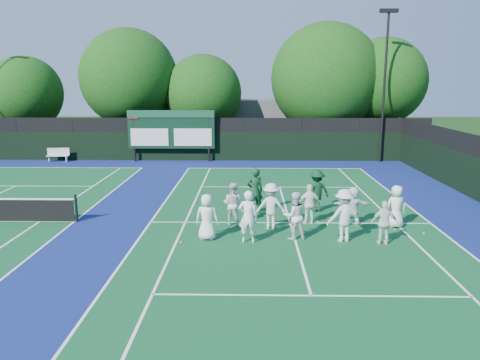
{
  "coord_description": "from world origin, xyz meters",
  "views": [
    {
      "loc": [
        -1.62,
        -16.61,
        5.39
      ],
      "look_at": [
        -2.0,
        3.0,
        1.3
      ],
      "focal_mm": 35.0,
      "sensor_mm": 36.0,
      "label": 1
    }
  ],
  "objects": [
    {
      "name": "player_front_2",
      "position": [
        -0.02,
        -0.89,
        0.84
      ],
      "size": [
        0.94,
        0.8,
        1.69
      ],
      "primitive_type": "imported",
      "rotation": [
        0.0,
        0.0,
        3.36
      ],
      "color": "white",
      "rests_on": "ground"
    },
    {
      "name": "tennis_ball_1",
      "position": [
        1.1,
        1.07,
        0.03
      ],
      "size": [
        0.07,
        0.07,
        0.07
      ],
      "primitive_type": "sphere",
      "color": "#C7DF1A",
      "rests_on": "ground"
    },
    {
      "name": "player_front_0",
      "position": [
        -3.08,
        -1.0,
        0.81
      ],
      "size": [
        0.83,
        0.57,
        1.63
      ],
      "primitive_type": "imported",
      "rotation": [
        0.0,
        0.0,
        3.07
      ],
      "color": "white",
      "rests_on": "ground"
    },
    {
      "name": "back_fence",
      "position": [
        -6.0,
        16.0,
        1.36
      ],
      "size": [
        34.0,
        0.08,
        3.0
      ],
      "color": "black",
      "rests_on": "ground"
    },
    {
      "name": "clubhouse",
      "position": [
        -2.0,
        24.0,
        2.0
      ],
      "size": [
        18.0,
        6.0,
        4.0
      ],
      "primitive_type": "cube",
      "color": "#56575B",
      "rests_on": "ground"
    },
    {
      "name": "tennis_ball_3",
      "position": [
        -3.24,
        1.35,
        0.03
      ],
      "size": [
        0.07,
        0.07,
        0.07
      ],
      "primitive_type": "sphere",
      "color": "#C7DF1A",
      "rests_on": "ground"
    },
    {
      "name": "player_back_2",
      "position": [
        0.73,
        0.93,
        0.79
      ],
      "size": [
        0.93,
        0.39,
        1.57
      ],
      "primitive_type": "imported",
      "rotation": [
        0.0,
        0.0,
        3.15
      ],
      "color": "white",
      "rests_on": "ground"
    },
    {
      "name": "player_front_1",
      "position": [
        -1.64,
        -1.29,
        0.92
      ],
      "size": [
        0.68,
        0.45,
        1.84
      ],
      "primitive_type": "imported",
      "rotation": [
        0.0,
        0.0,
        3.12
      ],
      "color": "white",
      "rests_on": "ground"
    },
    {
      "name": "tennis_ball_5",
      "position": [
        3.82,
        0.18,
        0.03
      ],
      "size": [
        0.07,
        0.07,
        0.07
      ],
      "primitive_type": "sphere",
      "color": "#C7DF1A",
      "rests_on": "ground"
    },
    {
      "name": "player_back_3",
      "position": [
        2.37,
        0.79,
        0.76
      ],
      "size": [
        1.41,
        0.45,
        1.51
      ],
      "primitive_type": "imported",
      "rotation": [
        0.0,
        0.0,
        3.14
      ],
      "color": "white",
      "rests_on": "ground"
    },
    {
      "name": "bench",
      "position": [
        -14.92,
        15.37,
        0.51
      ],
      "size": [
        1.52,
        0.57,
        0.94
      ],
      "color": "silver",
      "rests_on": "ground"
    },
    {
      "name": "coach_left",
      "position": [
        -1.37,
        2.41,
        0.97
      ],
      "size": [
        0.8,
        0.62,
        1.94
      ],
      "primitive_type": "imported",
      "rotation": [
        0.0,
        0.0,
        3.38
      ],
      "color": "#103C1F",
      "rests_on": "ground"
    },
    {
      "name": "near_court",
      "position": [
        0.0,
        1.0,
        0.01
      ],
      "size": [
        11.05,
        23.85,
        0.01
      ],
      "color": "#105027",
      "rests_on": "ground"
    },
    {
      "name": "ground",
      "position": [
        0.0,
        0.0,
        0.0
      ],
      "size": [
        120.0,
        120.0,
        0.0
      ],
      "primitive_type": "plane",
      "color": "black",
      "rests_on": "ground"
    },
    {
      "name": "scoreboard",
      "position": [
        -7.01,
        15.59,
        2.19
      ],
      "size": [
        6.0,
        0.21,
        3.55
      ],
      "color": "black",
      "rests_on": "ground"
    },
    {
      "name": "tree_d",
      "position": [
        4.33,
        19.58,
        5.48
      ],
      "size": [
        8.29,
        8.29,
        9.84
      ],
      "color": "black",
      "rests_on": "ground"
    },
    {
      "name": "tree_e",
      "position": [
        8.62,
        19.58,
        5.34
      ],
      "size": [
        6.46,
        6.46,
        8.74
      ],
      "color": "black",
      "rests_on": "ground"
    },
    {
      "name": "tennis_ball_0",
      "position": [
        -3.94,
        -1.43,
        0.03
      ],
      "size": [
        0.07,
        0.07,
        0.07
      ],
      "primitive_type": "sphere",
      "color": "#C7DF1A",
      "rests_on": "ground"
    },
    {
      "name": "tree_c",
      "position": [
        -4.97,
        19.58,
        4.46
      ],
      "size": [
        5.83,
        5.83,
        7.53
      ],
      "color": "black",
      "rests_on": "ground"
    },
    {
      "name": "coach_right",
      "position": [
        1.26,
        2.72,
        0.9
      ],
      "size": [
        1.32,
        1.03,
        1.8
      ],
      "primitive_type": "imported",
      "rotation": [
        0.0,
        0.0,
        3.5
      ],
      "color": "#0D331B",
      "rests_on": "ground"
    },
    {
      "name": "player_back_1",
      "position": [
        -0.79,
        0.3,
        0.87
      ],
      "size": [
        1.16,
        0.72,
        1.74
      ],
      "primitive_type": "imported",
      "rotation": [
        0.0,
        0.0,
        3.07
      ],
      "color": "silver",
      "rests_on": "ground"
    },
    {
      "name": "player_front_3",
      "position": [
        1.65,
        -1.1,
        0.92
      ],
      "size": [
        1.32,
        0.95,
        1.84
      ],
      "primitive_type": "imported",
      "rotation": [
        0.0,
        0.0,
        3.39
      ],
      "color": "silver",
      "rests_on": "ground"
    },
    {
      "name": "tree_b",
      "position": [
        -10.58,
        19.58,
        5.56
      ],
      "size": [
        7.38,
        7.38,
        9.44
      ],
      "color": "black",
      "rests_on": "ground"
    },
    {
      "name": "player_back_0",
      "position": [
        -2.24,
        0.77,
        0.83
      ],
      "size": [
        0.99,
        0.89,
        1.66
      ],
      "primitive_type": "imported",
      "rotation": [
        0.0,
        0.0,
        2.74
      ],
      "color": "silver",
      "rests_on": "ground"
    },
    {
      "name": "tennis_ball_4",
      "position": [
        -1.03,
        4.51,
        0.03
      ],
      "size": [
        0.07,
        0.07,
        0.07
      ],
      "primitive_type": "sphere",
      "color": "#C7DF1A",
      "rests_on": "ground"
    },
    {
      "name": "player_back_4",
      "position": [
        3.94,
        0.54,
        0.81
      ],
      "size": [
        0.86,
        0.62,
        1.62
      ],
      "primitive_type": "imported",
      "rotation": [
        0.0,
        0.0,
        3.28
      ],
      "color": "white",
      "rests_on": "ground"
    },
    {
      "name": "light_pole_right",
      "position": [
        7.5,
        15.7,
        6.3
      ],
      "size": [
        1.2,
        0.3,
        10.12
      ],
      "color": "black",
      "rests_on": "ground"
    },
    {
      "name": "court_apron",
      "position": [
        -6.0,
        1.0,
        0.0
      ],
      "size": [
        34.0,
        32.0,
        0.01
      ],
      "primitive_type": "cube",
      "color": "navy",
      "rests_on": "ground"
    },
    {
      "name": "tree_a",
      "position": [
        -18.61,
        19.58,
        4.49
      ],
      "size": [
        5.56,
        5.56,
        7.42
      ],
      "color": "black",
      "rests_on": "ground"
    },
    {
      "name": "player_front_4",
      "position": [
        2.96,
        -1.39,
        0.76
      ],
      "size": [
        0.91,
        0.43,
        1.52
      ],
      "primitive_type": "imported",
      "rotation": [
        0.0,
        0.0,
        3.07
      ],
      "color": "white",
      "rests_on": "ground"
    },
    {
      "name": "tennis_ball_2",
      "position": [
        4.73,
        -0.32,
        0.03
      ],
      "size": [
        0.07,
        0.07,
        0.07
      ],
      "primitive_type": "sphere",
      "color": "#C7DF1A",
      "rests_on": "ground"
    }
  ]
}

